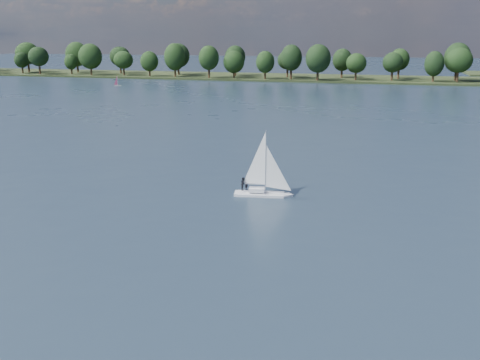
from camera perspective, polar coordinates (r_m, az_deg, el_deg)
name	(u,v)px	position (r m, az deg, el deg)	size (l,w,h in m)	color
ground	(334,118)	(127.46, 9.99, 6.53)	(700.00, 700.00, 0.00)	#233342
far_shore	(357,80)	(238.61, 12.35, 10.41)	(660.00, 40.00, 1.50)	black
sailboat	(260,177)	(64.26, 2.15, 0.34)	(6.61, 2.64, 8.46)	silver
dinghy_pink	(118,83)	(209.66, -12.93, 10.00)	(2.54, 2.31, 3.96)	silver
treeline	(315,60)	(236.20, 7.97, 12.54)	(562.31, 74.34, 18.85)	black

